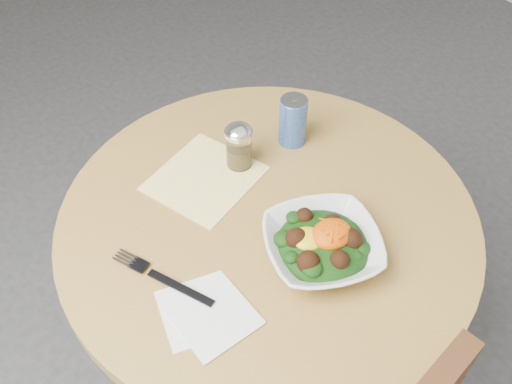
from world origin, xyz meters
TOP-DOWN VIEW (x-y plane):
  - ground at (0.00, 0.00)m, footprint 6.00×6.00m
  - table at (0.00, 0.00)m, footprint 0.90×0.90m
  - cloth_napkin at (-0.05, 0.17)m, footprint 0.28×0.27m
  - paper_napkins at (-0.24, -0.12)m, footprint 0.17×0.18m
  - salad_bowl at (0.02, -0.15)m, footprint 0.30×0.30m
  - fork at (-0.27, -0.00)m, footprint 0.11×0.22m
  - spice_shaker at (0.04, 0.16)m, footprint 0.06×0.06m
  - beverage_can at (0.19, 0.15)m, footprint 0.07×0.07m

SIDE VIEW (x-z plane):
  - ground at x=0.00m, z-range 0.00..0.00m
  - table at x=0.00m, z-range 0.18..0.93m
  - cloth_napkin at x=-0.05m, z-range 0.75..0.75m
  - paper_napkins at x=-0.24m, z-range 0.75..0.75m
  - fork at x=-0.27m, z-range 0.75..0.76m
  - salad_bowl at x=0.02m, z-range 0.74..0.82m
  - spice_shaker at x=0.04m, z-range 0.75..0.86m
  - beverage_can at x=0.19m, z-range 0.75..0.88m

